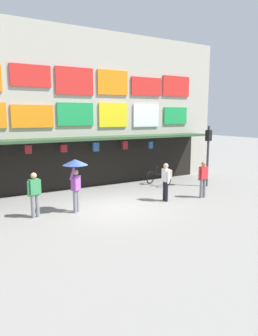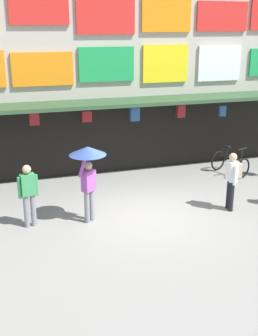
{
  "view_description": "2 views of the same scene",
  "coord_description": "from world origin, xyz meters",
  "px_view_note": "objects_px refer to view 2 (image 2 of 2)",
  "views": [
    {
      "loc": [
        -5.74,
        -11.0,
        3.7
      ],
      "look_at": [
        1.17,
        0.7,
        1.44
      ],
      "focal_mm": 33.46,
      "sensor_mm": 36.0,
      "label": 1
    },
    {
      "loc": [
        -3.65,
        -10.05,
        4.94
      ],
      "look_at": [
        -0.24,
        0.73,
        1.19
      ],
      "focal_mm": 45.3,
      "sensor_mm": 36.0,
      "label": 2
    }
  ],
  "objects_px": {
    "pedestrian_in_black": "(28,192)",
    "pedestrian_in_purple": "(232,177)",
    "bicycle_parked": "(230,163)",
    "pedestrian_with_umbrella": "(88,163)"
  },
  "relations": [
    {
      "from": "pedestrian_in_purple",
      "to": "pedestrian_in_black",
      "type": "relative_size",
      "value": 1.0
    },
    {
      "from": "bicycle_parked",
      "to": "pedestrian_with_umbrella",
      "type": "bearing_deg",
      "value": -157.78
    },
    {
      "from": "pedestrian_with_umbrella",
      "to": "pedestrian_in_purple",
      "type": "relative_size",
      "value": 1.24
    },
    {
      "from": "pedestrian_in_black",
      "to": "pedestrian_in_purple",
      "type": "bearing_deg",
      "value": -6.48
    },
    {
      "from": "bicycle_parked",
      "to": "pedestrian_in_purple",
      "type": "bearing_deg",
      "value": -120.12
    },
    {
      "from": "bicycle_parked",
      "to": "pedestrian_with_umbrella",
      "type": "relative_size",
      "value": 0.64
    },
    {
      "from": "bicycle_parked",
      "to": "pedestrian_in_black",
      "type": "height_order",
      "value": "pedestrian_in_black"
    },
    {
      "from": "bicycle_parked",
      "to": "pedestrian_in_purple",
      "type": "distance_m",
      "value": 3.21
    },
    {
      "from": "pedestrian_in_purple",
      "to": "pedestrian_in_black",
      "type": "height_order",
      "value": "same"
    },
    {
      "from": "pedestrian_with_umbrella",
      "to": "pedestrian_in_black",
      "type": "distance_m",
      "value": 1.69
    }
  ]
}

